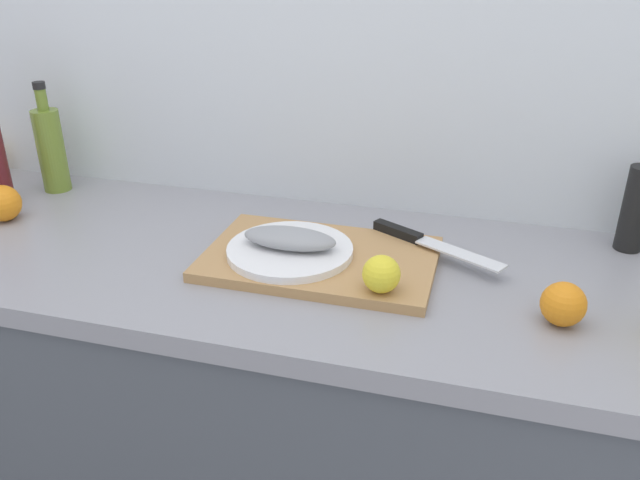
{
  "coord_description": "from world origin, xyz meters",
  "views": [
    {
      "loc": [
        0.35,
        -1.04,
        1.47
      ],
      "look_at": [
        0.06,
        -0.0,
        0.95
      ],
      "focal_mm": 35.69,
      "sensor_mm": 36.0,
      "label": 1
    }
  ],
  "objects_px": {
    "fish_fillet": "(292,239)",
    "orange_0": "(563,304)",
    "white_plate": "(292,251)",
    "lemon_0": "(381,274)",
    "olive_oil_bottle": "(51,148)",
    "cutting_board": "(320,259)",
    "chef_knife": "(420,239)",
    "pepper_mill": "(636,209)"
  },
  "relations": [
    {
      "from": "fish_fillet",
      "to": "lemon_0",
      "type": "bearing_deg",
      "value": -25.66
    },
    {
      "from": "lemon_0",
      "to": "olive_oil_bottle",
      "type": "distance_m",
      "value": 0.92
    },
    {
      "from": "fish_fillet",
      "to": "olive_oil_bottle",
      "type": "bearing_deg",
      "value": 162.18
    },
    {
      "from": "white_plate",
      "to": "fish_fillet",
      "type": "xyz_separation_m",
      "value": [
        0.0,
        -0.0,
        0.03
      ]
    },
    {
      "from": "chef_knife",
      "to": "pepper_mill",
      "type": "distance_m",
      "value": 0.42
    },
    {
      "from": "chef_knife",
      "to": "cutting_board",
      "type": "bearing_deg",
      "value": -122.97
    },
    {
      "from": "cutting_board",
      "to": "olive_oil_bottle",
      "type": "bearing_deg",
      "value": 164.4
    },
    {
      "from": "chef_knife",
      "to": "lemon_0",
      "type": "bearing_deg",
      "value": -73.14
    },
    {
      "from": "cutting_board",
      "to": "white_plate",
      "type": "xyz_separation_m",
      "value": [
        -0.05,
        -0.01,
        0.02
      ]
    },
    {
      "from": "white_plate",
      "to": "pepper_mill",
      "type": "relative_size",
      "value": 1.39
    },
    {
      "from": "white_plate",
      "to": "chef_knife",
      "type": "height_order",
      "value": "chef_knife"
    },
    {
      "from": "fish_fillet",
      "to": "pepper_mill",
      "type": "bearing_deg",
      "value": 21.12
    },
    {
      "from": "fish_fillet",
      "to": "olive_oil_bottle",
      "type": "xyz_separation_m",
      "value": [
        -0.68,
        0.22,
        0.05
      ]
    },
    {
      "from": "white_plate",
      "to": "orange_0",
      "type": "relative_size",
      "value": 3.31
    },
    {
      "from": "lemon_0",
      "to": "orange_0",
      "type": "bearing_deg",
      "value": 1.93
    },
    {
      "from": "white_plate",
      "to": "cutting_board",
      "type": "bearing_deg",
      "value": 15.78
    },
    {
      "from": "orange_0",
      "to": "pepper_mill",
      "type": "bearing_deg",
      "value": 65.81
    },
    {
      "from": "fish_fillet",
      "to": "pepper_mill",
      "type": "distance_m",
      "value": 0.67
    },
    {
      "from": "cutting_board",
      "to": "olive_oil_bottle",
      "type": "height_order",
      "value": "olive_oil_bottle"
    },
    {
      "from": "fish_fillet",
      "to": "chef_knife",
      "type": "distance_m",
      "value": 0.25
    },
    {
      "from": "cutting_board",
      "to": "chef_knife",
      "type": "bearing_deg",
      "value": 29.34
    },
    {
      "from": "lemon_0",
      "to": "fish_fillet",
      "type": "bearing_deg",
      "value": 154.34
    },
    {
      "from": "fish_fillet",
      "to": "orange_0",
      "type": "height_order",
      "value": "orange_0"
    },
    {
      "from": "fish_fillet",
      "to": "olive_oil_bottle",
      "type": "relative_size",
      "value": 0.68
    },
    {
      "from": "white_plate",
      "to": "lemon_0",
      "type": "bearing_deg",
      "value": -25.66
    },
    {
      "from": "chef_knife",
      "to": "orange_0",
      "type": "distance_m",
      "value": 0.32
    },
    {
      "from": "chef_knife",
      "to": "pepper_mill",
      "type": "xyz_separation_m",
      "value": [
        0.4,
        0.13,
        0.06
      ]
    },
    {
      "from": "cutting_board",
      "to": "pepper_mill",
      "type": "bearing_deg",
      "value": 21.58
    },
    {
      "from": "chef_knife",
      "to": "olive_oil_bottle",
      "type": "bearing_deg",
      "value": -158.91
    },
    {
      "from": "cutting_board",
      "to": "pepper_mill",
      "type": "xyz_separation_m",
      "value": [
        0.58,
        0.23,
        0.08
      ]
    },
    {
      "from": "pepper_mill",
      "to": "fish_fillet",
      "type": "bearing_deg",
      "value": -158.88
    },
    {
      "from": "pepper_mill",
      "to": "orange_0",
      "type": "bearing_deg",
      "value": -114.19
    },
    {
      "from": "cutting_board",
      "to": "fish_fillet",
      "type": "xyz_separation_m",
      "value": [
        -0.05,
        -0.01,
        0.04
      ]
    },
    {
      "from": "chef_knife",
      "to": "lemon_0",
      "type": "xyz_separation_m",
      "value": [
        -0.04,
        -0.2,
        0.02
      ]
    },
    {
      "from": "white_plate",
      "to": "pepper_mill",
      "type": "bearing_deg",
      "value": 21.12
    },
    {
      "from": "cutting_board",
      "to": "chef_knife",
      "type": "relative_size",
      "value": 1.61
    },
    {
      "from": "white_plate",
      "to": "fish_fillet",
      "type": "bearing_deg",
      "value": -90.0
    },
    {
      "from": "cutting_board",
      "to": "orange_0",
      "type": "relative_size",
      "value": 6.0
    },
    {
      "from": "white_plate",
      "to": "lemon_0",
      "type": "xyz_separation_m",
      "value": [
        0.19,
        -0.09,
        0.03
      ]
    },
    {
      "from": "white_plate",
      "to": "orange_0",
      "type": "distance_m",
      "value": 0.49
    },
    {
      "from": "olive_oil_bottle",
      "to": "pepper_mill",
      "type": "height_order",
      "value": "olive_oil_bottle"
    },
    {
      "from": "olive_oil_bottle",
      "to": "orange_0",
      "type": "height_order",
      "value": "olive_oil_bottle"
    }
  ]
}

